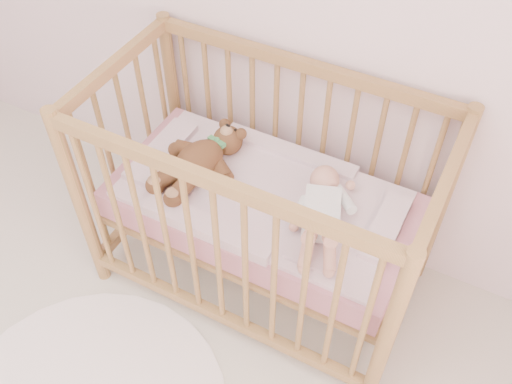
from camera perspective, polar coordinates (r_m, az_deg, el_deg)
The scene contains 5 objects.
crib at distance 2.33m, azimuth 0.57°, elevation -1.19°, with size 1.36×0.76×1.00m, color #B27D4B, non-canonical shape.
mattress at distance 2.34m, azimuth 0.57°, elevation -1.43°, with size 1.22×0.62×0.13m, color pink.
blanket at distance 2.28m, azimuth 0.58°, elevation -0.20°, with size 1.10×0.58×0.06m, color #CE8EA1, non-canonical shape.
baby at distance 2.15m, azimuth 6.63°, elevation -1.62°, with size 0.25×0.52×0.13m, color white, non-canonical shape.
teddy_bear at distance 2.31m, azimuth -5.74°, elevation 3.25°, with size 0.35×0.50×0.14m, color brown, non-canonical shape.
Camera 1 is at (1.05, 0.23, 2.25)m, focal length 40.00 mm.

